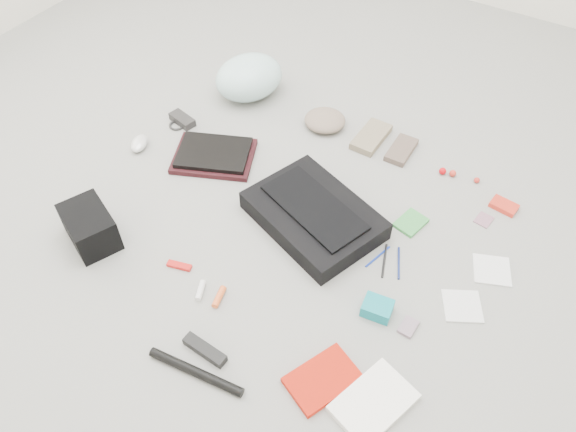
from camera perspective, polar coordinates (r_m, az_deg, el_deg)
The scene contains 33 objects.
ground_plane at distance 2.11m, azimuth 0.00°, elevation -0.90°, with size 4.00×4.00×0.00m, color gray.
messenger_bag at distance 2.09m, azimuth 2.62°, elevation 0.06°, with size 0.48×0.34×0.08m, color black.
bag_flap at distance 2.05m, azimuth 2.67°, elevation 0.90°, with size 0.41×0.18×0.01m, color black.
laptop_sleeve at distance 2.37m, azimuth -7.52°, elevation 6.03°, with size 0.33×0.24×0.02m, color black.
laptop at distance 2.36m, azimuth -7.57°, elevation 6.41°, with size 0.29×0.21×0.02m, color black.
bike_helmet at distance 2.65m, azimuth -3.98°, elevation 13.88°, with size 0.26×0.32×0.19m, color #C2EEEE.
beanie at distance 2.51m, azimuth 3.76°, elevation 9.68°, with size 0.18×0.17×0.06m, color #826E5E.
mitten_left at distance 2.46m, azimuth 8.44°, elevation 7.95°, with size 0.10×0.21×0.03m, color gray.
mitten_right at distance 2.43m, azimuth 11.44°, elevation 6.60°, with size 0.09×0.17×0.03m, color brown.
power_brick at distance 2.57m, azimuth -10.69°, elevation 9.60°, with size 0.12×0.06×0.03m, color black.
cable_coil at distance 2.56m, azimuth -11.23°, elevation 9.04°, with size 0.07×0.07×0.01m, color black.
mouse at distance 2.48m, azimuth -14.88°, elevation 7.15°, with size 0.07×0.11×0.04m, color silver.
camera_bag at distance 2.13m, azimuth -19.49°, elevation -1.06°, with size 0.21×0.15×0.14m, color black.
multitool at distance 2.02m, azimuth -10.98°, elevation -4.97°, with size 0.09×0.02×0.01m, color red.
toiletry_tube_white at distance 1.94m, azimuth -8.89°, elevation -7.47°, with size 0.02×0.02×0.07m, color silver.
toiletry_tube_orange at distance 1.91m, azimuth -7.02°, elevation -8.15°, with size 0.02×0.02×0.08m, color #DF5926.
u_lock at distance 1.82m, azimuth -8.44°, elevation -13.30°, with size 0.15×0.04×0.03m, color black.
bike_pump at distance 1.79m, azimuth -9.34°, elevation -15.36°, with size 0.03×0.03×0.32m, color black.
book_red at distance 1.76m, azimuth 3.55°, elevation -16.23°, with size 0.14×0.21×0.02m, color red.
book_white at distance 1.74m, azimuth 8.70°, elevation -18.22°, with size 0.16×0.24×0.02m, color white.
notepad at distance 2.15m, azimuth 12.36°, elevation -0.67°, with size 0.09×0.12×0.01m, color #36883D.
pen_blue at distance 2.03m, azimuth 9.11°, elevation -4.09°, with size 0.01×0.01×0.13m, color #122C9D.
pen_black at distance 2.03m, azimuth 9.76°, elevation -4.49°, with size 0.01×0.01×0.15m, color black.
pen_navy at distance 2.03m, azimuth 11.19°, elevation -4.70°, with size 0.01×0.01×0.14m, color navy.
accordion_wallet at distance 1.88m, azimuth 9.06°, elevation -9.23°, with size 0.10×0.08×0.05m, color #0E8592.
card_deck at distance 1.89m, azimuth 12.11°, elevation -10.95°, with size 0.05×0.07×0.01m, color gray.
napkin_top at distance 2.10m, azimuth 20.00°, elevation -5.19°, with size 0.13×0.13×0.01m, color silver.
napkin_bottom at distance 1.98m, azimuth 17.28°, elevation -8.73°, with size 0.12×0.12×0.01m, color silver.
lollipop_a at distance 2.37m, azimuth 15.43°, elevation 4.42°, with size 0.03×0.03×0.03m, color red.
lollipop_b at distance 2.37m, azimuth 16.39°, elevation 4.18°, with size 0.03×0.03×0.03m, color red.
lollipop_c at distance 2.37m, azimuth 18.63°, elevation 3.47°, with size 0.02×0.02×0.02m, color red.
altoids_tin at distance 2.31m, azimuth 21.09°, elevation 0.97°, with size 0.10×0.06×0.02m, color red.
stamp_sheet at distance 2.25m, azimuth 19.27°, elevation -0.37°, with size 0.06×0.07×0.00m, color #9B667A.
Camera 1 is at (0.72, -1.16, 1.60)m, focal length 35.00 mm.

